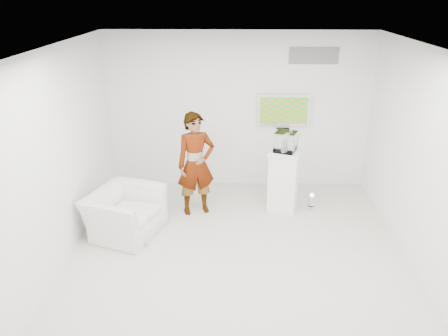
# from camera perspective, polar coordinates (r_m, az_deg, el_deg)

# --- Properties ---
(room) EXTENTS (5.01, 5.01, 3.00)m
(room) POSITION_cam_1_polar(r_m,az_deg,el_deg) (6.03, 1.97, 1.16)
(room) COLOR beige
(room) RESTS_ON ground
(tv) EXTENTS (1.00, 0.08, 0.60)m
(tv) POSITION_cam_1_polar(r_m,az_deg,el_deg) (8.39, 7.78, 7.52)
(tv) COLOR silver
(tv) RESTS_ON room
(logo_decal) EXTENTS (0.90, 0.02, 0.30)m
(logo_decal) POSITION_cam_1_polar(r_m,az_deg,el_deg) (8.30, 11.66, 14.17)
(logo_decal) COLOR slate
(logo_decal) RESTS_ON room
(person) EXTENTS (0.77, 0.63, 1.81)m
(person) POSITION_cam_1_polar(r_m,az_deg,el_deg) (7.46, -3.69, 0.51)
(person) COLOR silver
(person) RESTS_ON room
(armchair) EXTENTS (1.29, 1.38, 0.73)m
(armchair) POSITION_cam_1_polar(r_m,az_deg,el_deg) (7.18, -12.80, -5.74)
(armchair) COLOR silver
(armchair) RESTS_ON room
(pedestal) EXTENTS (0.65, 0.65, 1.10)m
(pedestal) POSITION_cam_1_polar(r_m,az_deg,el_deg) (7.77, 7.78, -1.59)
(pedestal) COLOR white
(pedestal) RESTS_ON room
(floor_uplight) EXTENTS (0.23, 0.23, 0.28)m
(floor_uplight) POSITION_cam_1_polar(r_m,az_deg,el_deg) (8.01, 11.34, -4.29)
(floor_uplight) COLOR silver
(floor_uplight) RESTS_ON room
(vitrine) EXTENTS (0.44, 0.44, 0.34)m
(vitrine) POSITION_cam_1_polar(r_m,az_deg,el_deg) (7.50, 8.07, 3.42)
(vitrine) COLOR white
(vitrine) RESTS_ON pedestal
(console) EXTENTS (0.13, 0.17, 0.23)m
(console) POSITION_cam_1_polar(r_m,az_deg,el_deg) (7.52, 8.05, 3.01)
(console) COLOR white
(console) RESTS_ON pedestal
(wii_remote) EXTENTS (0.08, 0.14, 0.04)m
(wii_remote) POSITION_cam_1_polar(r_m,az_deg,el_deg) (7.42, -2.24, 6.34)
(wii_remote) COLOR white
(wii_remote) RESTS_ON person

